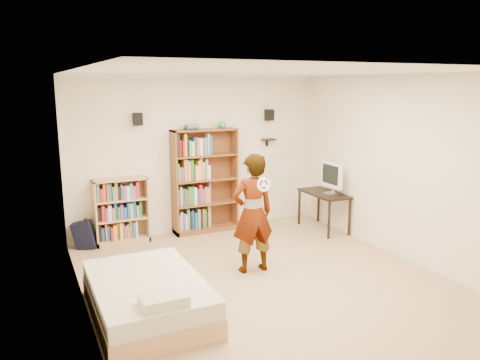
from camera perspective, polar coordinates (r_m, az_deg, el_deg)
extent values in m
cube|color=tan|center=(6.35, 3.11, -12.12)|extent=(4.50, 5.00, 0.01)
cube|color=white|center=(8.18, -5.13, 3.14)|extent=(4.50, 0.02, 2.70)
cube|color=white|center=(3.99, 20.73, -6.73)|extent=(4.50, 0.02, 2.70)
cube|color=white|center=(5.27, -18.82, -2.22)|extent=(0.02, 5.00, 2.70)
cube|color=white|center=(7.26, 19.06, 1.45)|extent=(0.02, 5.00, 2.70)
cube|color=white|center=(5.81, 3.41, 13.05)|extent=(4.50, 5.00, 0.02)
cube|color=white|center=(8.06, -5.23, 12.42)|extent=(4.50, 0.06, 0.06)
cube|color=white|center=(3.83, 21.86, 12.54)|extent=(4.50, 0.06, 0.06)
cube|color=white|center=(5.13, -19.47, 12.28)|extent=(0.06, 5.00, 0.06)
cube|color=white|center=(7.14, 19.60, 11.91)|extent=(0.06, 5.00, 0.06)
cube|color=black|center=(7.72, -12.35, 7.26)|extent=(0.14, 0.12, 0.20)
cube|color=black|center=(8.58, 3.60, 7.92)|extent=(0.14, 0.12, 0.20)
cube|color=black|center=(8.63, 3.53, 4.94)|extent=(0.25, 0.16, 0.02)
imported|color=black|center=(6.38, 1.55, -4.09)|extent=(0.61, 0.41, 1.65)
torus|color=white|center=(6.00, 2.90, -0.57)|extent=(0.19, 0.07, 0.19)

